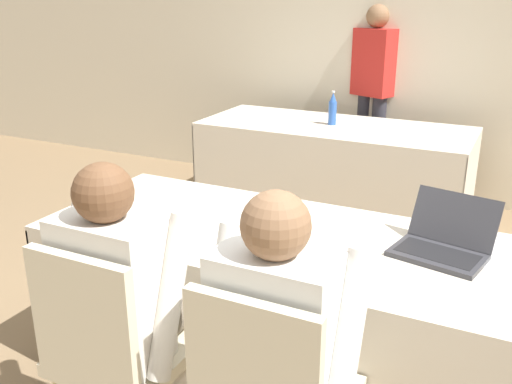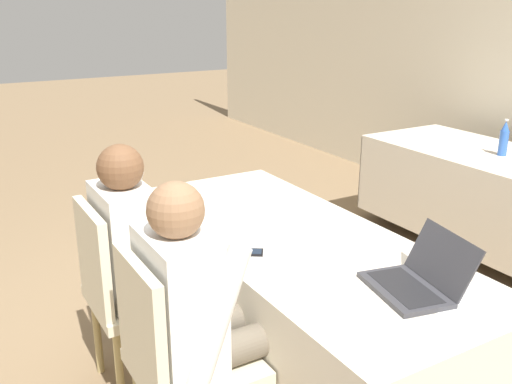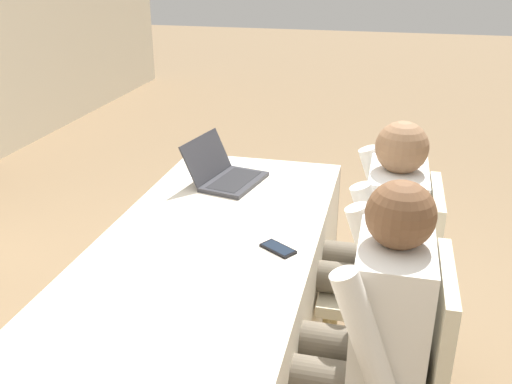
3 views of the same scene
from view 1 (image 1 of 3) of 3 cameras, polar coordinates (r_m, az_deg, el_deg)
ground_plane at (r=2.78m, az=2.01°, el=-17.97°), size 24.00×24.00×0.00m
wall_back at (r=4.92m, az=16.27°, el=14.77°), size 12.00×0.06×2.70m
conference_table_near at (r=2.48m, az=2.17°, el=-7.65°), size 2.03×0.84×0.73m
conference_table_far at (r=4.44m, az=7.81°, el=4.54°), size 2.03×0.84×0.73m
laptop at (r=2.32m, az=18.15°, el=-4.96°), size 0.39×0.37×0.21m
cell_phone at (r=2.16m, az=0.33°, el=-6.93°), size 0.13×0.15×0.01m
paper_beside_laptop at (r=2.41m, az=21.67°, el=-5.52°), size 0.29×0.35×0.00m
water_bottle at (r=4.39m, az=7.67°, el=8.18°), size 0.06×0.06×0.26m
chair_near_left at (r=2.12m, az=-14.14°, el=-14.92°), size 0.44×0.44×0.92m
person_checkered_shirt at (r=2.10m, az=-12.66°, el=-9.97°), size 0.50×0.52×1.18m
person_white_shirt at (r=1.83m, az=2.88°, el=-14.36°), size 0.50×0.52×1.18m
person_red_shirt at (r=5.02m, az=11.63°, el=10.17°), size 0.39×0.31×1.59m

